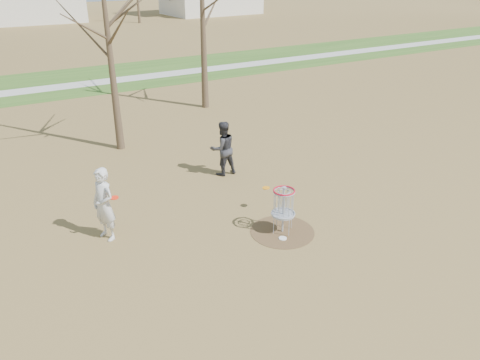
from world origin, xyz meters
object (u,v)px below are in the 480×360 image
Objects in this scene: player_throwing at (223,148)px; disc_grounded at (283,238)px; disc_golf_basket at (284,203)px; player_standing at (104,204)px.

player_throwing reaches higher than disc_grounded.
player_throwing is at bearing 84.69° from disc_golf_basket.
disc_grounded is 0.16× the size of disc_golf_basket.
player_standing reaches higher than disc_grounded.
disc_grounded is at bearing 83.38° from player_throwing.
player_throwing is at bearing 82.54° from disc_grounded.
player_standing is at bearing 149.09° from disc_grounded.
player_standing reaches higher than disc_golf_basket.
disc_grounded is (-0.60, -4.57, -0.95)m from player_throwing.
disc_grounded is (4.09, -2.45, -1.00)m from player_standing.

